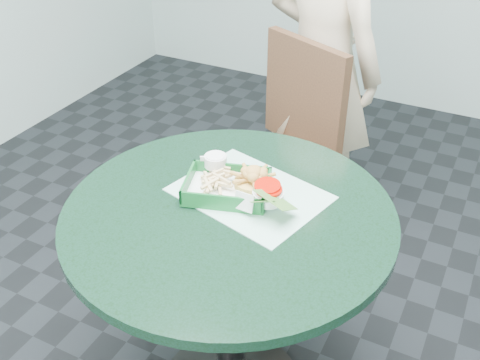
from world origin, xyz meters
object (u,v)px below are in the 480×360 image
at_px(dining_chair, 292,144).
at_px(sauce_ramekin, 226,165).
at_px(food_basket, 227,195).
at_px(crab_sandwich, 254,187).
at_px(cafe_table, 230,263).
at_px(diner_person, 321,61).

relative_size(dining_chair, sauce_ramekin, 14.09).
xyz_separation_m(food_basket, crab_sandwich, (0.07, 0.03, 0.03)).
bearing_deg(dining_chair, cafe_table, -55.73).
height_order(crab_sandwich, sauce_ramekin, crab_sandwich).
height_order(dining_chair, sauce_ramekin, dining_chair).
bearing_deg(cafe_table, dining_chair, 99.31).
xyz_separation_m(cafe_table, dining_chair, (-0.13, 0.79, -0.05)).
relative_size(cafe_table, sauce_ramekin, 13.68).
distance_m(cafe_table, sauce_ramekin, 0.28).
bearing_deg(crab_sandwich, sauce_ramekin, 154.09).
relative_size(food_basket, crab_sandwich, 2.15).
bearing_deg(food_basket, dining_chair, 97.13).
relative_size(cafe_table, diner_person, 0.57).
distance_m(cafe_table, food_basket, 0.20).
height_order(cafe_table, dining_chair, dining_chair).
height_order(diner_person, sauce_ramekin, diner_person).
distance_m(diner_person, food_basket, 1.00).
relative_size(diner_person, food_basket, 6.94).
xyz_separation_m(diner_person, food_basket, (0.09, -1.00, -0.03)).
bearing_deg(cafe_table, diner_person, 96.75).
bearing_deg(sauce_ramekin, crab_sandwich, -25.91).
bearing_deg(dining_chair, diner_person, 113.90).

